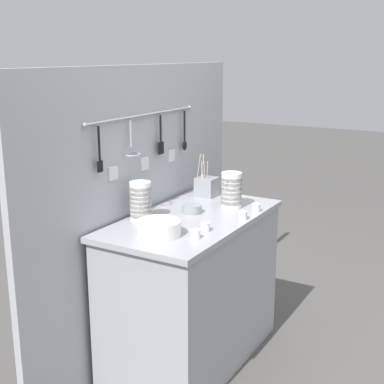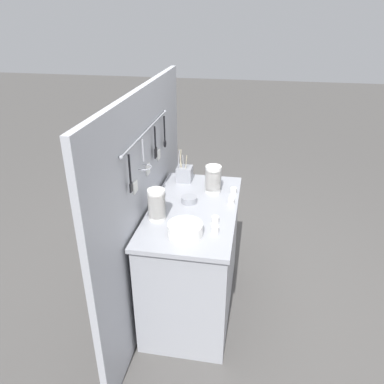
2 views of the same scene
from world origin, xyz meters
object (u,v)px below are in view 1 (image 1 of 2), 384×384
(steel_mixing_bowl, at_px, (192,209))
(cup_by_caddy, at_px, (205,227))
(bowl_stack_short_front, at_px, (141,201))
(cup_beside_plates, at_px, (256,208))
(plate_stack, at_px, (159,228))
(cup_mid_row, at_px, (243,215))
(cup_front_left, at_px, (231,199))
(cup_edge_far, at_px, (196,234))
(bowl_stack_nested_right, at_px, (231,190))
(cutlery_caddy, at_px, (207,186))

(steel_mixing_bowl, height_order, cup_by_caddy, steel_mixing_bowl)
(bowl_stack_short_front, bearing_deg, cup_beside_plates, -45.38)
(plate_stack, xyz_separation_m, cup_mid_row, (0.44, -0.24, -0.02))
(steel_mixing_bowl, distance_m, cup_by_caddy, 0.32)
(cup_by_caddy, height_order, cup_front_left, same)
(cup_edge_far, bearing_deg, cup_front_left, 11.56)
(bowl_stack_nested_right, relative_size, cup_mid_row, 4.51)
(bowl_stack_nested_right, distance_m, cup_beside_plates, 0.17)
(bowl_stack_short_front, relative_size, cup_beside_plates, 4.57)
(plate_stack, bearing_deg, bowl_stack_nested_right, -8.68)
(steel_mixing_bowl, distance_m, cutlery_caddy, 0.37)
(cup_by_caddy, relative_size, cup_beside_plates, 1.00)
(cup_by_caddy, distance_m, cup_mid_row, 0.28)
(steel_mixing_bowl, height_order, cup_front_left, steel_mixing_bowl)
(cup_beside_plates, bearing_deg, bowl_stack_short_front, 134.62)
(bowl_stack_nested_right, height_order, bowl_stack_short_front, bowl_stack_short_front)
(cutlery_caddy, bearing_deg, cup_beside_plates, -111.48)
(cutlery_caddy, relative_size, cup_beside_plates, 5.76)
(cup_by_caddy, xyz_separation_m, cup_edge_far, (-0.12, -0.01, 0.00))
(cutlery_caddy, relative_size, cup_front_left, 5.76)
(plate_stack, distance_m, cup_front_left, 0.71)
(steel_mixing_bowl, bearing_deg, cup_by_caddy, -138.02)
(cup_mid_row, xyz_separation_m, cup_beside_plates, (0.17, -0.00, 0.00))
(cup_by_caddy, bearing_deg, steel_mixing_bowl, 41.98)
(bowl_stack_nested_right, distance_m, steel_mixing_bowl, 0.26)
(plate_stack, height_order, cup_beside_plates, plate_stack)
(plate_stack, bearing_deg, steel_mixing_bowl, 7.22)
(cup_edge_far, bearing_deg, bowl_stack_short_front, 75.54)
(plate_stack, relative_size, cup_mid_row, 4.69)
(cup_by_caddy, relative_size, cup_mid_row, 1.00)
(cup_beside_plates, bearing_deg, steel_mixing_bowl, 123.94)
(bowl_stack_nested_right, height_order, cup_mid_row, bowl_stack_nested_right)
(bowl_stack_short_front, relative_size, plate_stack, 0.97)
(cutlery_caddy, height_order, cup_beside_plates, cutlery_caddy)
(steel_mixing_bowl, height_order, cup_beside_plates, steel_mixing_bowl)
(cutlery_caddy, bearing_deg, bowl_stack_nested_right, -122.99)
(steel_mixing_bowl, bearing_deg, cup_front_left, -16.91)
(steel_mixing_bowl, relative_size, cup_beside_plates, 2.40)
(plate_stack, relative_size, cup_front_left, 4.69)
(plate_stack, bearing_deg, cup_by_caddy, -43.66)
(cup_mid_row, bearing_deg, plate_stack, 151.23)
(cup_mid_row, relative_size, cup_beside_plates, 1.00)
(plate_stack, relative_size, cup_by_caddy, 4.69)
(bowl_stack_nested_right, height_order, plate_stack, bowl_stack_nested_right)
(bowl_stack_short_front, relative_size, cup_front_left, 4.57)
(cup_front_left, bearing_deg, bowl_stack_nested_right, -153.81)
(bowl_stack_short_front, relative_size, cup_mid_row, 4.57)
(cup_beside_plates, bearing_deg, bowl_stack_nested_right, 91.02)
(steel_mixing_bowl, relative_size, cup_by_caddy, 2.40)
(cup_edge_far, distance_m, cup_beside_plates, 0.56)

